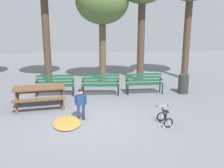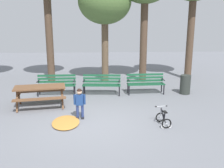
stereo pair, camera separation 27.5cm
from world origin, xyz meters
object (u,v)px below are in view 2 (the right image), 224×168
object	(u,v)px
park_bench_left	(102,83)
park_bench_far_left	(57,83)
park_bench_right	(145,82)
child_standing	(80,101)
trash_bin	(185,85)
kids_bicycle	(163,119)
picnic_table	(40,91)

from	to	relation	value
park_bench_left	park_bench_far_left	bearing A→B (deg)	177.90
park_bench_right	child_standing	bearing A→B (deg)	-133.16
park_bench_far_left	trash_bin	xyz separation A→B (m)	(5.49, -0.16, -0.10)
park_bench_far_left	park_bench_left	size ratio (longest dim) A/B	0.98
park_bench_far_left	trash_bin	size ratio (longest dim) A/B	1.96
park_bench_left	trash_bin	xyz separation A→B (m)	(3.58, -0.09, -0.10)
park_bench_right	kids_bicycle	bearing A→B (deg)	-91.33
child_standing	picnic_table	bearing A→B (deg)	139.88
park_bench_left	child_standing	xyz separation A→B (m)	(-0.74, -2.74, 0.08)
park_bench_far_left	child_standing	distance (m)	3.04
park_bench_left	kids_bicycle	distance (m)	3.86
kids_bicycle	park_bench_right	bearing A→B (deg)	88.67
picnic_table	park_bench_left	size ratio (longest dim) A/B	1.22
park_bench_left	child_standing	distance (m)	2.84
picnic_table	kids_bicycle	world-z (taller)	picnic_table
picnic_table	park_bench_right	xyz separation A→B (m)	(4.15, 1.53, -0.08)
park_bench_left	picnic_table	bearing A→B (deg)	-147.24
park_bench_right	picnic_table	bearing A→B (deg)	-159.79
park_bench_far_left	park_bench_right	distance (m)	3.80
park_bench_far_left	child_standing	size ratio (longest dim) A/B	1.60
picnic_table	park_bench_right	size ratio (longest dim) A/B	1.24
park_bench_left	park_bench_right	xyz separation A→B (m)	(1.89, 0.07, 0.00)
child_standing	kids_bicycle	distance (m)	2.67
picnic_table	kids_bicycle	size ratio (longest dim) A/B	3.37
picnic_table	park_bench_left	xyz separation A→B (m)	(2.26, 1.46, -0.08)
park_bench_left	trash_bin	world-z (taller)	park_bench_left
park_bench_right	trash_bin	bearing A→B (deg)	-5.42
park_bench_far_left	kids_bicycle	distance (m)	5.09
park_bench_left	child_standing	size ratio (longest dim) A/B	1.62
child_standing	park_bench_left	bearing A→B (deg)	74.79
picnic_table	child_standing	bearing A→B (deg)	-40.12
kids_bicycle	park_bench_far_left	bearing A→B (deg)	136.97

